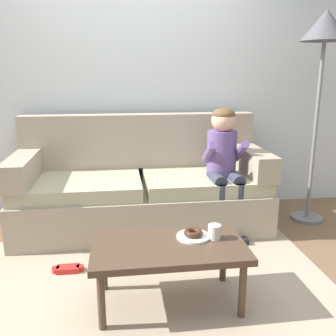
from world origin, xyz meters
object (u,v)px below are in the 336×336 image
(person_child, at_px, (224,158))
(floor_lamp, at_px, (324,42))
(toy_controller, at_px, (68,270))
(couch, at_px, (142,189))
(mug, at_px, (214,232))
(donut, at_px, (193,233))
(coffee_table, at_px, (169,251))

(person_child, xyz_separation_m, floor_lamp, (0.90, 0.13, 0.98))
(toy_controller, xyz_separation_m, floor_lamp, (2.20, 0.72, 1.63))
(person_child, relative_size, floor_lamp, 0.57)
(couch, relative_size, mug, 24.64)
(couch, height_order, toy_controller, couch)
(donut, relative_size, mug, 1.33)
(coffee_table, xyz_separation_m, donut, (0.16, 0.08, 0.08))
(person_child, relative_size, mug, 12.24)
(donut, bearing_deg, coffee_table, -155.42)
(couch, relative_size, coffee_table, 2.41)
(person_child, xyz_separation_m, toy_controller, (-1.30, -0.59, -0.65))
(donut, relative_size, toy_controller, 0.53)
(coffee_table, height_order, donut, donut)
(donut, distance_m, floor_lamp, 2.14)
(mug, distance_m, floor_lamp, 2.07)
(person_child, xyz_separation_m, mug, (-0.34, -1.00, -0.23))
(donut, bearing_deg, couch, 101.40)
(couch, relative_size, floor_lamp, 1.15)
(person_child, bearing_deg, toy_controller, -155.60)
(mug, height_order, floor_lamp, floor_lamp)
(mug, bearing_deg, donut, 165.55)
(coffee_table, bearing_deg, person_child, 58.91)
(mug, bearing_deg, coffee_table, -171.61)
(coffee_table, height_order, person_child, person_child)
(couch, xyz_separation_m, mug, (0.36, -1.22, 0.09))
(person_child, bearing_deg, mug, -108.78)
(couch, bearing_deg, donut, -78.60)
(mug, bearing_deg, toy_controller, 156.56)
(coffee_table, relative_size, donut, 7.68)
(couch, distance_m, toy_controller, 1.05)
(mug, height_order, toy_controller, mug)
(floor_lamp, bearing_deg, couch, 176.97)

